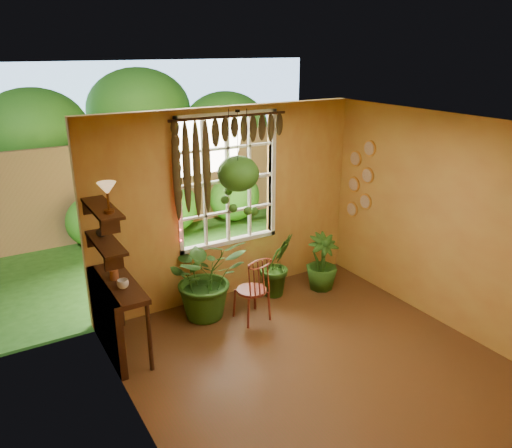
{
  "coord_description": "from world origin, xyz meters",
  "views": [
    {
      "loc": [
        -3.06,
        -3.62,
        3.45
      ],
      "look_at": [
        -0.21,
        1.15,
        1.45
      ],
      "focal_mm": 35.0,
      "sensor_mm": 36.0,
      "label": 1
    }
  ],
  "objects_px": {
    "potted_plant_left": "(206,277)",
    "potted_plant_mid": "(277,264)",
    "counter_ledge": "(110,311)",
    "hanging_basket": "(238,177)",
    "windsor_chair": "(253,298)"
  },
  "relations": [
    {
      "from": "windsor_chair",
      "to": "potted_plant_mid",
      "type": "distance_m",
      "value": 0.81
    },
    {
      "from": "windsor_chair",
      "to": "hanging_basket",
      "type": "relative_size",
      "value": 0.74
    },
    {
      "from": "windsor_chair",
      "to": "hanging_basket",
      "type": "distance_m",
      "value": 1.61
    },
    {
      "from": "hanging_basket",
      "to": "potted_plant_left",
      "type": "bearing_deg",
      "value": -170.28
    },
    {
      "from": "potted_plant_mid",
      "to": "counter_ledge",
      "type": "bearing_deg",
      "value": -173.99
    },
    {
      "from": "potted_plant_mid",
      "to": "hanging_basket",
      "type": "xyz_separation_m",
      "value": [
        -0.59,
        0.05,
        1.37
      ]
    },
    {
      "from": "windsor_chair",
      "to": "potted_plant_left",
      "type": "distance_m",
      "value": 0.68
    },
    {
      "from": "counter_ledge",
      "to": "hanging_basket",
      "type": "xyz_separation_m",
      "value": [
        1.88,
        0.31,
        1.29
      ]
    },
    {
      "from": "counter_ledge",
      "to": "potted_plant_mid",
      "type": "relative_size",
      "value": 1.27
    },
    {
      "from": "counter_ledge",
      "to": "potted_plant_left",
      "type": "xyz_separation_m",
      "value": [
        1.33,
        0.22,
        0.03
      ]
    },
    {
      "from": "windsor_chair",
      "to": "hanging_basket",
      "type": "bearing_deg",
      "value": 77.1
    },
    {
      "from": "counter_ledge",
      "to": "potted_plant_left",
      "type": "distance_m",
      "value": 1.35
    },
    {
      "from": "windsor_chair",
      "to": "potted_plant_left",
      "type": "bearing_deg",
      "value": 135.22
    },
    {
      "from": "potted_plant_left",
      "to": "potted_plant_mid",
      "type": "height_order",
      "value": "potted_plant_left"
    },
    {
      "from": "potted_plant_mid",
      "to": "hanging_basket",
      "type": "bearing_deg",
      "value": 175.0
    }
  ]
}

